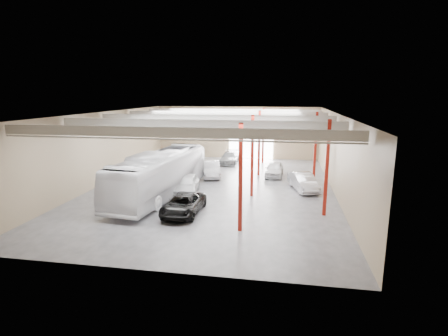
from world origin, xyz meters
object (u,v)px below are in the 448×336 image
(coach_bus, at_px, (160,174))
(car_right_far, at_px, (274,169))
(car_row_a, at_px, (186,184))
(car_row_c, at_px, (229,158))
(black_sedan, at_px, (183,204))
(car_right_near, at_px, (303,182))
(car_row_b, at_px, (211,169))

(coach_bus, height_order, car_right_far, coach_bus)
(car_right_far, bearing_deg, car_row_a, -130.10)
(car_row_a, bearing_deg, car_row_c, 75.81)
(car_row_a, bearing_deg, black_sedan, -83.83)
(car_right_near, relative_size, car_right_far, 1.07)
(car_row_b, bearing_deg, black_sedan, -103.26)
(black_sedan, height_order, car_row_c, black_sedan)
(car_row_a, relative_size, car_row_c, 1.00)
(coach_bus, bearing_deg, car_row_c, 82.99)
(coach_bus, relative_size, car_row_c, 2.80)
(coach_bus, bearing_deg, car_row_b, 76.72)
(black_sedan, height_order, car_right_far, car_right_far)
(black_sedan, xyz_separation_m, car_right_far, (6.22, 13.36, 0.04))
(car_right_near, xyz_separation_m, car_right_far, (-2.80, 5.20, -0.03))
(black_sedan, height_order, car_right_near, car_right_near)
(black_sedan, relative_size, car_row_a, 1.04)
(coach_bus, distance_m, car_right_far, 13.28)
(car_row_a, relative_size, car_right_near, 1.03)
(coach_bus, height_order, car_row_a, coach_bus)
(car_row_b, bearing_deg, car_right_near, -37.47)
(coach_bus, xyz_separation_m, car_row_a, (1.94, 1.10, -1.09))
(car_row_a, xyz_separation_m, car_right_far, (7.50, 8.16, -0.09))
(car_row_b, xyz_separation_m, car_row_c, (0.81, 7.50, -0.10))
(coach_bus, xyz_separation_m, car_row_b, (2.78, 7.91, -1.12))
(car_row_a, bearing_deg, coach_bus, -158.10)
(car_row_b, bearing_deg, car_row_c, 68.55)
(car_row_a, distance_m, car_right_far, 11.09)
(car_row_b, bearing_deg, coach_bus, -124.71)
(car_right_far, bearing_deg, coach_bus, -133.07)
(car_row_a, height_order, car_row_c, car_row_a)
(black_sedan, height_order, car_row_b, car_row_b)
(black_sedan, relative_size, car_row_c, 1.05)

